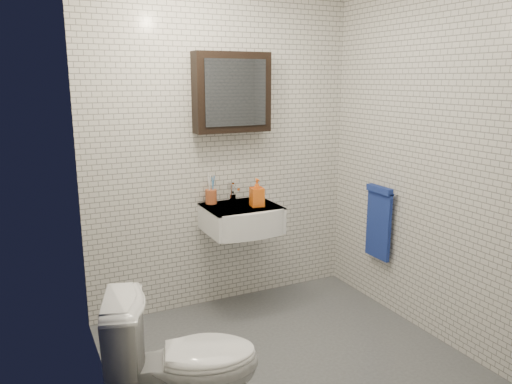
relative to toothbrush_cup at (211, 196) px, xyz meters
The scene contains 9 objects.
ground 1.31m from the toothbrush_cup, 82.04° to the right, with size 2.20×2.00×0.01m, color #484C50.
room_shell 1.10m from the toothbrush_cup, 82.04° to the right, with size 2.22×2.02×2.51m.
washbasin 0.32m from the toothbrush_cup, 48.69° to the right, with size 0.55×0.50×0.20m.
faucet 0.18m from the toothbrush_cup, ahead, with size 0.06×0.20×0.15m.
mirror_cabinet 0.81m from the toothbrush_cup, ahead, with size 0.60×0.15×0.60m.
towel_rail 1.33m from the toothbrush_cup, 26.66° to the right, with size 0.09×0.30×0.58m.
toothbrush_cup is the anchor object (origin of this frame).
soap_bottle 0.37m from the toothbrush_cup, 39.24° to the right, with size 0.10×0.10×0.21m, color orange.
toilet 1.58m from the toothbrush_cup, 116.66° to the right, with size 0.43×0.76×0.77m, color white.
Camera 1 is at (-1.48, -2.61, 1.80)m, focal length 35.00 mm.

